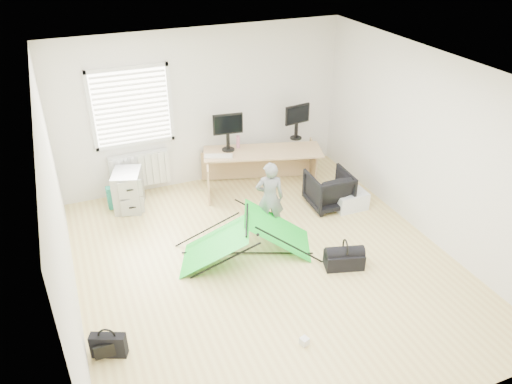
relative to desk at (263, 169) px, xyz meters
name	(u,v)px	position (x,y,z in m)	size (l,w,h in m)	color
ground	(267,264)	(-0.82, -2.08, -0.34)	(5.50, 5.50, 0.00)	#D8BF73
back_wall	(203,108)	(-0.82, 0.67, 1.01)	(5.00, 0.02, 2.70)	silver
window	(131,107)	(-2.02, 0.63, 1.21)	(1.20, 0.06, 1.20)	silver
radiator	(140,170)	(-2.02, 0.59, 0.11)	(1.00, 0.12, 0.60)	silver
desk	(263,169)	(0.00, 0.00, 0.00)	(2.02, 0.64, 0.69)	tan
filing_cabinet	(128,190)	(-2.30, 0.17, -0.02)	(0.42, 0.56, 0.66)	#9FA2A4
monitor_left	(228,137)	(-0.53, 0.27, 0.59)	(0.51, 0.11, 0.49)	black
monitor_right	(296,126)	(0.77, 0.27, 0.58)	(0.49, 0.11, 0.47)	black
keyboard	(218,156)	(-0.78, 0.08, 0.36)	(0.47, 0.16, 0.02)	beige
thermos	(238,142)	(-0.34, 0.29, 0.46)	(0.06, 0.06, 0.22)	#B26479
office_chair	(329,190)	(0.74, -1.03, -0.04)	(0.66, 0.68, 0.61)	black
person	(270,198)	(-0.46, -1.33, 0.24)	(0.42, 0.28, 1.16)	slate
kite	(247,237)	(-0.99, -1.76, -0.05)	(1.88, 0.83, 0.58)	#13CF29
storage_crate	(350,200)	(1.04, -1.23, -0.20)	(0.52, 0.36, 0.29)	silver
tote_bag	(117,197)	(-2.48, 0.28, -0.16)	(0.32, 0.14, 0.38)	#1E8D73
laptop_bag	(109,345)	(-3.08, -2.90, -0.20)	(0.39, 0.12, 0.29)	black
white_box	(304,341)	(-1.01, -3.59, -0.30)	(0.09, 0.09, 0.09)	silver
duffel_bag	(344,260)	(0.14, -2.53, -0.23)	(0.53, 0.27, 0.23)	black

